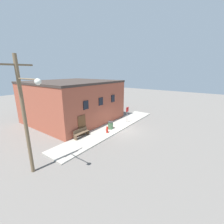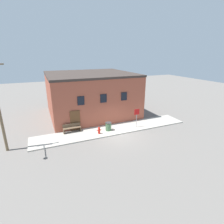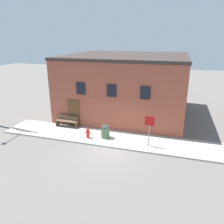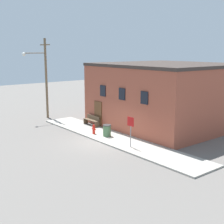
{
  "view_description": "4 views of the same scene",
  "coord_description": "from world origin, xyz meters",
  "px_view_note": "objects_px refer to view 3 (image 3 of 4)",
  "views": [
    {
      "loc": [
        -13.67,
        -8.45,
        6.55
      ],
      "look_at": [
        -0.18,
        1.33,
        2.0
      ],
      "focal_mm": 24.0,
      "sensor_mm": 36.0,
      "label": 1
    },
    {
      "loc": [
        -6.75,
        -14.1,
        7.61
      ],
      "look_at": [
        -0.18,
        1.33,
        2.0
      ],
      "focal_mm": 28.0,
      "sensor_mm": 36.0,
      "label": 2
    },
    {
      "loc": [
        3.82,
        -12.0,
        6.75
      ],
      "look_at": [
        -0.18,
        1.33,
        2.0
      ],
      "focal_mm": 35.0,
      "sensor_mm": 36.0,
      "label": 3
    },
    {
      "loc": [
        17.21,
        -12.49,
        6.43
      ],
      "look_at": [
        -0.18,
        1.33,
        2.0
      ],
      "focal_mm": 50.0,
      "sensor_mm": 36.0,
      "label": 4
    }
  ],
  "objects_px": {
    "fire_hydrant": "(88,133)",
    "stop_sign": "(149,126)",
    "bench": "(67,121)",
    "trash_bin": "(105,132)"
  },
  "relations": [
    {
      "from": "fire_hydrant",
      "to": "stop_sign",
      "type": "height_order",
      "value": "stop_sign"
    },
    {
      "from": "bench",
      "to": "trash_bin",
      "type": "height_order",
      "value": "trash_bin"
    },
    {
      "from": "bench",
      "to": "stop_sign",
      "type": "bearing_deg",
      "value": -12.57
    },
    {
      "from": "fire_hydrant",
      "to": "trash_bin",
      "type": "height_order",
      "value": "trash_bin"
    },
    {
      "from": "bench",
      "to": "trash_bin",
      "type": "xyz_separation_m",
      "value": [
        3.51,
        -1.07,
        0.0
      ]
    },
    {
      "from": "bench",
      "to": "trash_bin",
      "type": "relative_size",
      "value": 2.01
    },
    {
      "from": "bench",
      "to": "fire_hydrant",
      "type": "bearing_deg",
      "value": -31.79
    },
    {
      "from": "fire_hydrant",
      "to": "stop_sign",
      "type": "relative_size",
      "value": 0.36
    },
    {
      "from": "stop_sign",
      "to": "bench",
      "type": "distance_m",
      "value": 6.81
    },
    {
      "from": "bench",
      "to": "trash_bin",
      "type": "distance_m",
      "value": 3.67
    }
  ]
}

